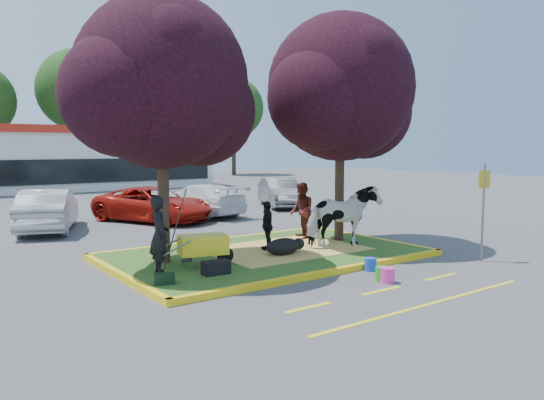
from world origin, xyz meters
TOP-DOWN VIEW (x-y plane):
  - ground at (0.00, 0.00)m, footprint 90.00×90.00m
  - median_island at (0.00, 0.00)m, footprint 8.00×5.00m
  - curb_near at (0.00, -2.58)m, footprint 8.30×0.16m
  - curb_far at (0.00, 2.58)m, footprint 8.30×0.16m
  - curb_left at (-4.08, 0.00)m, footprint 0.16×5.30m
  - curb_right at (4.08, 0.00)m, footprint 0.16×5.30m
  - straw_bedding at (0.60, 0.00)m, footprint 4.20×3.00m
  - tree_purple_left at (-2.78, 0.38)m, footprint 5.06×4.20m
  - tree_purple_right at (2.92, 0.18)m, footprint 5.30×4.40m
  - fire_lane_stripe_a at (-2.00, -4.20)m, footprint 1.10×0.12m
  - fire_lane_stripe_b at (0.00, -4.20)m, footprint 1.10×0.12m
  - fire_lane_stripe_c at (2.00, -4.20)m, footprint 1.10×0.12m
  - fire_lane_long at (0.00, -5.40)m, footprint 6.00×0.10m
  - retail_building at (2.00, 27.98)m, footprint 20.40×8.40m
  - treeline at (1.23, 37.61)m, footprint 46.58×7.80m
  - cow at (2.12, -0.80)m, footprint 2.23×1.29m
  - calf at (0.13, -0.61)m, footprint 1.14×0.81m
  - handler at (-3.39, -0.63)m, footprint 0.53×0.71m
  - visitor_a at (2.12, 1.05)m, footprint 0.94×1.04m
  - visitor_b at (0.19, 0.20)m, footprint 0.63×0.86m
  - wheelbarrow at (-2.25, -0.60)m, footprint 2.02×0.94m
  - gear_bag_dark at (-2.39, -1.43)m, footprint 0.61×0.35m
  - gear_bag_green at (-3.70, -1.55)m, footprint 0.47×0.37m
  - sign_post at (4.30, -3.77)m, footprint 0.36×0.13m
  - bucket_green at (0.61, -3.65)m, footprint 0.38×0.38m
  - bucket_pink at (0.59, -3.83)m, footprint 0.34×0.34m
  - bucket_blue at (1.14, -2.80)m, footprint 0.36×0.36m
  - car_silver at (-3.69, 8.23)m, footprint 3.15×4.87m
  - car_red at (0.31, 8.32)m, footprint 4.21×5.54m
  - car_white at (2.75, 8.87)m, footprint 2.66×5.02m
  - car_grey at (7.60, 9.47)m, footprint 3.14×4.62m

SIDE VIEW (x-z plane):
  - ground at x=0.00m, z-range 0.00..0.00m
  - fire_lane_stripe_a at x=-2.00m, z-range 0.00..0.01m
  - fire_lane_stripe_b at x=0.00m, z-range 0.00..0.01m
  - fire_lane_stripe_c at x=2.00m, z-range 0.00..0.01m
  - fire_lane_long at x=0.00m, z-range 0.00..0.01m
  - median_island at x=0.00m, z-range 0.00..0.15m
  - curb_near at x=0.00m, z-range 0.00..0.15m
  - curb_far at x=0.00m, z-range 0.00..0.15m
  - curb_left at x=-4.08m, z-range 0.00..0.15m
  - curb_right at x=4.08m, z-range 0.00..0.15m
  - straw_bedding at x=0.60m, z-range 0.15..0.16m
  - bucket_blue at x=1.14m, z-range 0.00..0.32m
  - bucket_green at x=0.61m, z-range 0.00..0.32m
  - bucket_pink at x=0.59m, z-range 0.00..0.34m
  - gear_bag_green at x=-3.70m, z-range 0.15..0.37m
  - gear_bag_dark at x=-2.39m, z-range 0.15..0.46m
  - calf at x=0.13m, z-range 0.15..0.60m
  - wheelbarrow at x=-2.25m, z-range 0.29..1.06m
  - car_white at x=2.75m, z-range 0.00..1.39m
  - car_red at x=0.31m, z-range 0.00..1.40m
  - car_grey at x=7.60m, z-range 0.00..1.44m
  - car_silver at x=-3.69m, z-range 0.00..1.52m
  - visitor_b at x=0.19m, z-range 0.15..1.51m
  - visitor_a at x=2.12m, z-range 0.15..1.90m
  - handler at x=-3.39m, z-range 0.15..1.92m
  - cow at x=2.12m, z-range 0.15..1.92m
  - sign_post at x=4.30m, z-range 0.31..2.89m
  - retail_building at x=2.00m, z-range 0.05..4.45m
  - tree_purple_left at x=-2.78m, z-range 1.10..7.61m
  - tree_purple_right at x=2.92m, z-range 1.15..7.97m
  - treeline at x=1.23m, z-range 0.42..15.05m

